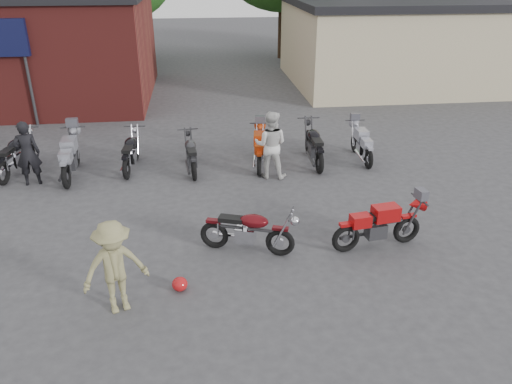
{
  "coord_description": "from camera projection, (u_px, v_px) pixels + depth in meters",
  "views": [
    {
      "loc": [
        -1.04,
        -7.89,
        5.33
      ],
      "look_at": [
        0.09,
        1.52,
        0.9
      ],
      "focal_mm": 35.0,
      "sensor_mm": 36.0,
      "label": 1
    }
  ],
  "objects": [
    {
      "name": "row_bike_3",
      "position": [
        191.0,
        153.0,
        13.65
      ],
      "size": [
        0.76,
        1.87,
        1.06
      ],
      "primitive_type": null,
      "rotation": [
        0.0,
        0.0,
        1.66
      ],
      "color": "#27272A",
      "rests_on": "ground"
    },
    {
      "name": "row_bike_5",
      "position": [
        314.0,
        143.0,
        14.14
      ],
      "size": [
        0.73,
        2.09,
        1.2
      ],
      "primitive_type": null,
      "rotation": [
        0.0,
        0.0,
        1.55
      ],
      "color": "black",
      "rests_on": "ground"
    },
    {
      "name": "row_bike_1",
      "position": [
        70.0,
        155.0,
        13.26
      ],
      "size": [
        0.8,
        2.14,
        1.22
      ],
      "primitive_type": null,
      "rotation": [
        0.0,
        0.0,
        1.62
      ],
      "color": "gray",
      "rests_on": "ground"
    },
    {
      "name": "stucco_building",
      "position": [
        401.0,
        44.0,
        23.13
      ],
      "size": [
        10.0,
        8.0,
        3.5
      ],
      "primitive_type": "cube",
      "color": "tan",
      "rests_on": "ground"
    },
    {
      "name": "person_dark",
      "position": [
        27.0,
        153.0,
        12.69
      ],
      "size": [
        0.7,
        0.54,
        1.7
      ],
      "primitive_type": "imported",
      "rotation": [
        0.0,
        0.0,
        3.37
      ],
      "color": "black",
      "rests_on": "ground"
    },
    {
      "name": "person_light",
      "position": [
        271.0,
        145.0,
        13.12
      ],
      "size": [
        1.03,
        0.9,
        1.8
      ],
      "primitive_type": "imported",
      "rotation": [
        0.0,
        0.0,
        2.86
      ],
      "color": "silver",
      "rests_on": "ground"
    },
    {
      "name": "ground",
      "position": [
        261.0,
        269.0,
        9.47
      ],
      "size": [
        90.0,
        90.0,
        0.0
      ],
      "primitive_type": "plane",
      "color": "#37373A"
    },
    {
      "name": "helmet",
      "position": [
        180.0,
        284.0,
        8.8
      ],
      "size": [
        0.29,
        0.29,
        0.26
      ],
      "primitive_type": "ellipsoid",
      "rotation": [
        0.0,
        0.0,
        -0.05
      ],
      "color": "#AB1214",
      "rests_on": "ground"
    },
    {
      "name": "row_bike_2",
      "position": [
        130.0,
        150.0,
        13.75
      ],
      "size": [
        0.76,
        1.93,
        1.1
      ],
      "primitive_type": null,
      "rotation": [
        0.0,
        0.0,
        1.5
      ],
      "color": "black",
      "rests_on": "ground"
    },
    {
      "name": "vintage_motorcycle",
      "position": [
        249.0,
        228.0,
        9.8
      ],
      "size": [
        1.95,
        1.19,
        1.08
      ],
      "primitive_type": null,
      "rotation": [
        0.0,
        0.0,
        -0.34
      ],
      "color": "#4D090E",
      "rests_on": "ground"
    },
    {
      "name": "row_bike_0",
      "position": [
        15.0,
        153.0,
        13.45
      ],
      "size": [
        0.99,
        2.11,
        1.17
      ],
      "primitive_type": null,
      "rotation": [
        0.0,
        0.0,
        1.41
      ],
      "color": "black",
      "rests_on": "ground"
    },
    {
      "name": "row_bike_6",
      "position": [
        362.0,
        142.0,
        14.4
      ],
      "size": [
        0.63,
        1.84,
        1.06
      ],
      "primitive_type": null,
      "rotation": [
        0.0,
        0.0,
        1.56
      ],
      "color": "#9697A3",
      "rests_on": "ground"
    },
    {
      "name": "row_bike_4",
      "position": [
        260.0,
        147.0,
        13.99
      ],
      "size": [
        0.88,
        1.97,
        1.1
      ],
      "primitive_type": null,
      "rotation": [
        0.0,
        0.0,
        1.43
      ],
      "color": "#BD390F",
      "rests_on": "ground"
    },
    {
      "name": "sportbike",
      "position": [
        380.0,
        223.0,
        9.98
      ],
      "size": [
        1.94,
        0.9,
        1.09
      ],
      "primitive_type": null,
      "rotation": [
        0.0,
        0.0,
        0.15
      ],
      "color": "#AA0E0F",
      "rests_on": "ground"
    },
    {
      "name": "person_tan",
      "position": [
        115.0,
        267.0,
        8.03
      ],
      "size": [
        1.22,
        0.95,
        1.65
      ],
      "primitive_type": "imported",
      "rotation": [
        0.0,
        0.0,
        0.37
      ],
      "color": "#857F52",
      "rests_on": "ground"
    }
  ]
}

